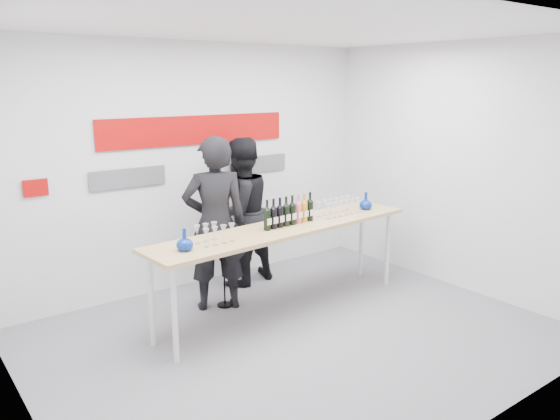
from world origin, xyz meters
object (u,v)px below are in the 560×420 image
(tasting_table, at_px, (285,233))
(presenter_right, at_px, (240,212))
(mic_stand, at_px, (224,268))
(presenter_left, at_px, (215,224))

(tasting_table, distance_m, presenter_right, 1.06)
(tasting_table, xyz_separation_m, presenter_right, (0.09, 1.06, 0.02))
(presenter_right, bearing_deg, tasting_table, 75.03)
(presenter_right, xyz_separation_m, mic_stand, (-0.57, -0.53, -0.47))
(mic_stand, bearing_deg, presenter_left, 137.59)
(tasting_table, height_order, presenter_right, presenter_right)
(tasting_table, distance_m, mic_stand, 0.84)
(presenter_left, distance_m, presenter_right, 0.82)
(presenter_left, relative_size, presenter_right, 1.06)
(presenter_left, height_order, presenter_right, presenter_left)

